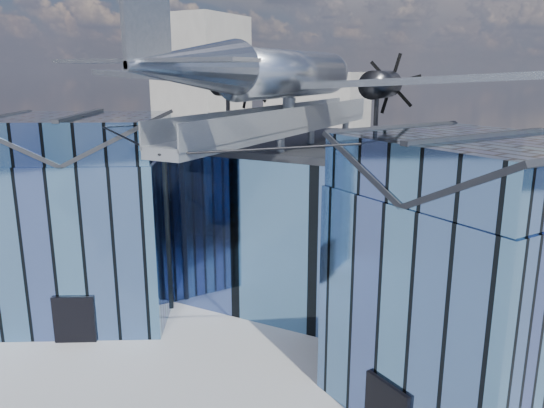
% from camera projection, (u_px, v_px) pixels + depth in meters
% --- Properties ---
extents(ground_plane, '(120.00, 120.00, 0.00)m').
position_uv_depth(ground_plane, '(255.00, 341.00, 28.52)').
color(ground_plane, gray).
extents(museum, '(32.88, 24.50, 17.60)m').
position_uv_depth(museum, '(301.00, 217.00, 32.15)').
color(museum, '#4E6F9F').
rests_on(museum, ground).
extents(bg_towers, '(77.00, 24.50, 26.00)m').
position_uv_depth(bg_towers, '(457.00, 104.00, 68.67)').
color(bg_towers, gray).
rests_on(bg_towers, ground).
extents(tree_side_w, '(3.68, 3.68, 5.27)m').
position_uv_depth(tree_side_w, '(67.00, 184.00, 51.00)').
color(tree_side_w, black).
rests_on(tree_side_w, ground).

